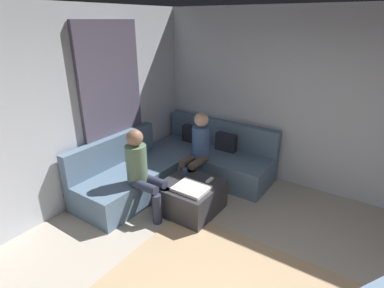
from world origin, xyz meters
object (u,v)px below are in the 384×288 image
Objects in this scene: coffee_mug at (185,171)px; person_on_couch_side at (142,170)px; person_on_couch_back at (198,148)px; ottoman at (190,197)px; game_remote at (210,180)px; sectional_couch at (178,165)px.

coffee_mug is 0.08× the size of person_on_couch_side.
person_on_couch_back is (-0.08, 0.45, 0.19)m from coffee_mug.
game_remote is (0.18, 0.22, 0.22)m from ottoman.
sectional_couch is 0.91m from game_remote.
person_on_couch_side is (-0.28, -0.57, 0.19)m from coffee_mug.
coffee_mug is 0.50m from person_on_couch_back.
coffee_mug is 0.63× the size of game_remote.
person_on_couch_side reaches higher than ottoman.
ottoman is 8.00× the size of coffee_mug.
sectional_couch is 2.12× the size of person_on_couch_back.
game_remote is 0.12× the size of person_on_couch_back.
person_on_couch_back is (-0.48, 0.41, 0.23)m from game_remote.
sectional_couch is at bearing -171.34° from person_on_couch_side.
sectional_couch is 26.84× the size of coffee_mug.
person_on_couch_side is at bearing -141.64° from ottoman.
coffee_mug is at bearing -174.29° from game_remote.
game_remote is (0.82, -0.36, 0.15)m from sectional_couch.
game_remote reaches higher than ottoman.
sectional_couch is at bearing 138.21° from ottoman.
person_on_couch_back is 1.04m from person_on_couch_side.
ottoman is at bearing 128.36° from person_on_couch_side.
game_remote is at bearing 5.71° from coffee_mug.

